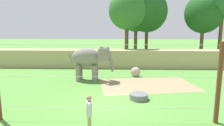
% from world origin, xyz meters
% --- Properties ---
extents(ground_plane, '(120.00, 120.00, 0.00)m').
position_xyz_m(ground_plane, '(0.00, 0.00, 0.00)').
color(ground_plane, '#518938').
extents(dirt_patch, '(7.50, 5.31, 0.01)m').
position_xyz_m(dirt_patch, '(2.73, 3.87, 0.00)').
color(dirt_patch, '#937F5B').
rests_on(dirt_patch, ground).
extents(embankment_wall, '(36.00, 1.80, 1.85)m').
position_xyz_m(embankment_wall, '(0.00, 10.72, 0.92)').
color(embankment_wall, tan).
rests_on(embankment_wall, ground).
extents(elephant, '(3.61, 1.52, 2.67)m').
position_xyz_m(elephant, '(-1.70, 5.08, 1.77)').
color(elephant, gray).
rests_on(elephant, ground).
extents(enrichment_ball, '(0.82, 0.82, 0.82)m').
position_xyz_m(enrichment_ball, '(2.04, 6.44, 0.41)').
color(enrichment_ball, tan).
rests_on(enrichment_ball, ground).
extents(cable_fence, '(10.93, 0.21, 3.66)m').
position_xyz_m(cable_fence, '(0.00, -2.23, 1.84)').
color(cable_fence, brown).
rests_on(cable_fence, ground).
extents(zookeeper, '(0.28, 0.58, 1.67)m').
position_xyz_m(zookeeper, '(-0.57, -3.53, 0.93)').
color(zookeeper, tan).
rests_on(zookeeper, ground).
extents(water_tub, '(1.10, 1.10, 0.35)m').
position_xyz_m(water_tub, '(1.77, 0.70, 0.18)').
color(water_tub, slate).
rests_on(water_tub, ground).
extents(tree_far_left, '(5.56, 5.56, 9.45)m').
position_xyz_m(tree_far_left, '(2.83, 16.99, 6.51)').
color(tree_far_left, brown).
rests_on(tree_far_left, ground).
extents(tree_left_of_centre, '(4.24, 4.24, 8.35)m').
position_xyz_m(tree_left_of_centre, '(1.49, 13.47, 6.08)').
color(tree_left_of_centre, brown).
rests_on(tree_left_of_centre, ground).
extents(tree_behind_wall, '(5.47, 5.47, 9.23)m').
position_xyz_m(tree_behind_wall, '(4.43, 18.10, 6.34)').
color(tree_behind_wall, brown).
rests_on(tree_behind_wall, ground).
extents(tree_right_of_centre, '(4.49, 4.49, 9.95)m').
position_xyz_m(tree_right_of_centre, '(13.38, 15.61, 7.54)').
color(tree_right_of_centre, brown).
rests_on(tree_right_of_centre, ground).
extents(tree_far_right, '(4.77, 4.77, 8.43)m').
position_xyz_m(tree_far_right, '(11.38, 16.29, 5.90)').
color(tree_far_right, brown).
rests_on(tree_far_right, ground).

